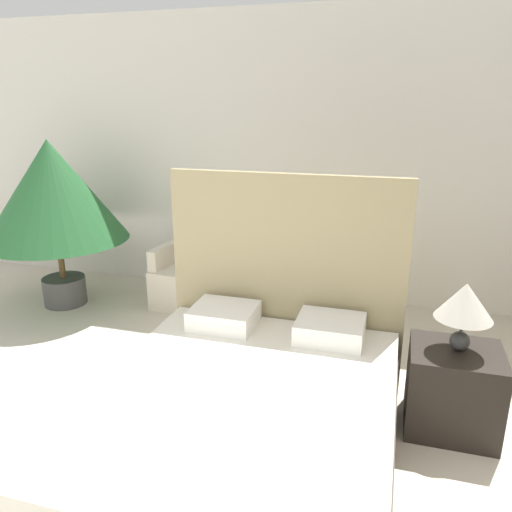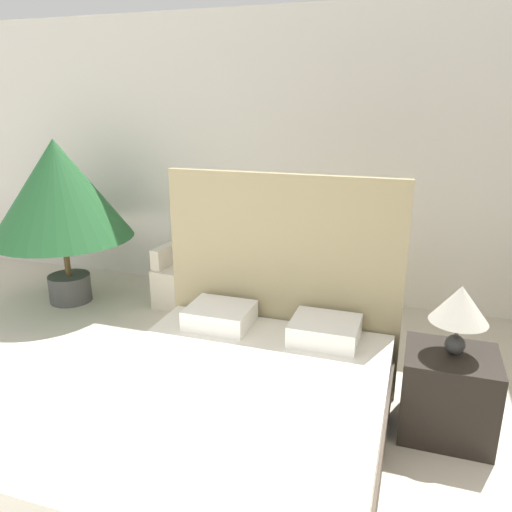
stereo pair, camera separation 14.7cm
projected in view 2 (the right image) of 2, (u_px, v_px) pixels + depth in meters
wall_back at (273, 159)px, 5.16m from camera, size 10.00×0.06×2.90m
bed at (237, 413)px, 2.89m from camera, size 1.70×2.07×1.57m
armchair_near_window_left at (193, 278)px, 5.17m from camera, size 0.67×0.68×0.81m
armchair_near_window_right at (285, 289)px, 4.88m from camera, size 0.62×0.64×0.81m
potted_palm at (59, 192)px, 4.95m from camera, size 1.40×1.40×1.68m
nightstand at (448, 393)px, 3.13m from camera, size 0.56×0.49×0.55m
table_lamp at (460, 307)px, 2.96m from camera, size 0.35×0.35×0.44m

